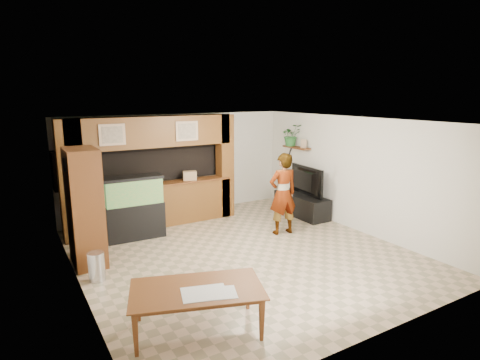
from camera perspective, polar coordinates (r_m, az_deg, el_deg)
floor at (r=8.06m, az=0.35°, el=-10.39°), size 6.50×6.50×0.00m
ceiling at (r=7.47m, az=0.38°, el=8.37°), size 6.50×6.50×0.00m
wall_back at (r=10.52m, az=-8.82°, el=2.20°), size 6.00×0.00×6.00m
wall_left at (r=6.68m, az=-22.33°, el=-4.35°), size 0.00×6.50×6.50m
wall_right at (r=9.53m, az=16.01°, el=0.83°), size 0.00×6.50×6.50m
partition at (r=9.63m, az=-12.68°, el=1.21°), size 4.20×0.99×2.60m
wall_clock at (r=7.52m, az=-23.60°, el=2.02°), size 0.05×0.25×0.25m
wall_shelf at (r=10.78m, az=8.04°, el=4.61°), size 0.25×0.90×0.04m
pantry_cabinet at (r=7.78m, az=-21.21°, el=-3.68°), size 0.54×0.88×2.16m
trash_can at (r=7.30m, az=-19.74°, el=-11.51°), size 0.27×0.27×0.50m
aquarium at (r=8.97m, az=-14.83°, el=-3.91°), size 1.24×0.47×1.38m
tv_stand at (r=10.54m, az=8.76°, el=-3.54°), size 0.59×1.62×0.54m
television at (r=10.38m, az=8.87°, el=-0.14°), size 0.27×1.29×0.74m
photo_frame at (r=10.54m, az=9.04°, el=5.13°), size 0.08×0.17×0.22m
potted_plant at (r=10.88m, az=7.28°, el=6.35°), size 0.61×0.55×0.58m
person at (r=8.96m, az=6.11°, el=-1.96°), size 0.71×0.51×1.84m
microphone at (r=8.68m, az=7.15°, el=4.06°), size 0.04×0.11×0.17m
dining_table at (r=5.56m, az=-6.05°, el=-18.00°), size 1.94×1.47×0.61m
newspaper_a at (r=5.31m, az=-5.09°, el=-15.73°), size 0.67×0.57×0.01m
newspaper_b at (r=5.30m, az=-3.26°, el=-15.78°), size 0.58×0.50×0.01m
counter_box at (r=9.81m, az=-7.17°, el=0.62°), size 0.37×0.30×0.21m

